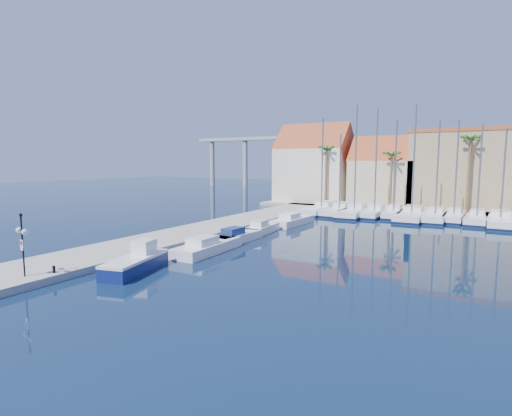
{
  "coord_description": "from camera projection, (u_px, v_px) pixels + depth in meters",
  "views": [
    {
      "loc": [
        16.44,
        -18.37,
        7.37
      ],
      "look_at": [
        -2.54,
        14.06,
        3.0
      ],
      "focal_mm": 28.0,
      "sensor_mm": 36.0,
      "label": 1
    }
  ],
  "objects": [
    {
      "name": "bollard",
      "position": [
        54.0,
        269.0,
        24.76
      ],
      "size": [
        0.18,
        0.18,
        0.45
      ],
      "primitive_type": "cylinder",
      "color": "black",
      "rests_on": "quay_west"
    },
    {
      "name": "fishing_boat",
      "position": [
        137.0,
        262.0,
        26.89
      ],
      "size": [
        3.21,
        5.91,
        1.97
      ],
      "rotation": [
        0.0,
        0.0,
        0.25
      ],
      "color": "navy",
      "rests_on": "ground"
    },
    {
      "name": "palm_0",
      "position": [
        327.0,
        151.0,
        62.81
      ],
      "size": [
        2.6,
        2.6,
        10.15
      ],
      "color": "brown",
      "rests_on": "shore_north"
    },
    {
      "name": "motorboat_west_1",
      "position": [
        236.0,
        237.0,
        36.76
      ],
      "size": [
        2.22,
        5.92,
        1.4
      ],
      "rotation": [
        0.0,
        0.0,
        -0.06
      ],
      "color": "white",
      "rests_on": "ground"
    },
    {
      "name": "sailboat_8",
      "position": [
        477.0,
        218.0,
        48.07
      ],
      "size": [
        2.69,
        8.84,
        11.66
      ],
      "rotation": [
        0.0,
        0.0,
        -0.04
      ],
      "color": "white",
      "rests_on": "ground"
    },
    {
      "name": "building_2",
      "position": [
        463.0,
        169.0,
        58.75
      ],
      "size": [
        14.2,
        10.2,
        11.5
      ],
      "color": "#9D8761",
      "rests_on": "shore_north"
    },
    {
      "name": "lamp_post",
      "position": [
        22.0,
        235.0,
        23.71
      ],
      "size": [
        1.28,
        0.54,
        3.83
      ],
      "rotation": [
        0.0,
        0.0,
        -0.21
      ],
      "color": "black",
      "rests_on": "quay_west"
    },
    {
      "name": "motorboat_west_0",
      "position": [
        207.0,
        246.0,
        32.45
      ],
      "size": [
        2.54,
        7.19,
        1.4
      ],
      "rotation": [
        0.0,
        0.0,
        0.04
      ],
      "color": "white",
      "rests_on": "ground"
    },
    {
      "name": "building_1",
      "position": [
        385.0,
        175.0,
        63.52
      ],
      "size": [
        10.3,
        8.0,
        11.0
      ],
      "color": "tan",
      "rests_on": "shore_north"
    },
    {
      "name": "palm_1",
      "position": [
        392.0,
        156.0,
        57.9
      ],
      "size": [
        2.6,
        2.6,
        9.15
      ],
      "color": "brown",
      "rests_on": "shore_north"
    },
    {
      "name": "quay_west",
      "position": [
        199.0,
        231.0,
        40.91
      ],
      "size": [
        6.0,
        77.0,
        0.5
      ],
      "primitive_type": "cube",
      "color": "gray",
      "rests_on": "ground"
    },
    {
      "name": "motorboat_west_3",
      "position": [
        292.0,
        220.0,
        46.94
      ],
      "size": [
        2.63,
        7.17,
        1.4
      ],
      "rotation": [
        0.0,
        0.0,
        -0.05
      ],
      "color": "white",
      "rests_on": "ground"
    },
    {
      "name": "sailboat_0",
      "position": [
        323.0,
        209.0,
        57.81
      ],
      "size": [
        3.48,
        11.58,
        13.41
      ],
      "rotation": [
        0.0,
        0.0,
        -0.04
      ],
      "color": "white",
      "rests_on": "ground"
    },
    {
      "name": "shore_north",
      "position": [
        439.0,
        209.0,
        60.95
      ],
      "size": [
        54.0,
        16.0,
        0.5
      ],
      "primitive_type": "cube",
      "color": "gray",
      "rests_on": "ground"
    },
    {
      "name": "sailboat_1",
      "position": [
        341.0,
        210.0,
        56.2
      ],
      "size": [
        3.44,
        10.65,
        11.12
      ],
      "rotation": [
        0.0,
        0.0,
        -0.06
      ],
      "color": "white",
      "rests_on": "ground"
    },
    {
      "name": "sailboat_2",
      "position": [
        355.0,
        211.0,
        54.83
      ],
      "size": [
        3.42,
        11.18,
        14.81
      ],
      "rotation": [
        0.0,
        0.0,
        0.05
      ],
      "color": "white",
      "rests_on": "ground"
    },
    {
      "name": "ground",
      "position": [
        177.0,
        281.0,
        24.85
      ],
      "size": [
        260.0,
        260.0,
        0.0
      ],
      "primitive_type": "plane",
      "color": "black",
      "rests_on": "ground"
    },
    {
      "name": "sailboat_9",
      "position": [
        500.0,
        220.0,
        46.74
      ],
      "size": [
        3.29,
        11.32,
        11.15
      ],
      "rotation": [
        0.0,
        0.0,
        0.03
      ],
      "color": "white",
      "rests_on": "ground"
    },
    {
      "name": "sailboat_6",
      "position": [
        435.0,
        216.0,
        50.08
      ],
      "size": [
        2.7,
        9.54,
        12.48
      ],
      "rotation": [
        0.0,
        0.0,
        0.02
      ],
      "color": "white",
      "rests_on": "ground"
    },
    {
      "name": "sailboat_4",
      "position": [
        394.0,
        213.0,
        53.2
      ],
      "size": [
        2.77,
        8.39,
        12.73
      ],
      "rotation": [
        0.0,
        0.0,
        0.07
      ],
      "color": "white",
      "rests_on": "ground"
    },
    {
      "name": "building_0",
      "position": [
        315.0,
        167.0,
        69.4
      ],
      "size": [
        12.3,
        9.0,
        13.5
      ],
      "color": "beige",
      "rests_on": "shore_north"
    },
    {
      "name": "motorboat_west_2",
      "position": [
        261.0,
        228.0,
        41.3
      ],
      "size": [
        2.24,
        5.66,
        1.4
      ],
      "rotation": [
        0.0,
        0.0,
        0.09
      ],
      "color": "white",
      "rests_on": "ground"
    },
    {
      "name": "sailboat_3",
      "position": [
        375.0,
        212.0,
        53.93
      ],
      "size": [
        2.52,
        9.01,
        14.21
      ],
      "rotation": [
        0.0,
        0.0,
        -0.02
      ],
      "color": "white",
      "rests_on": "ground"
    },
    {
      "name": "sailboat_7",
      "position": [
        454.0,
        216.0,
        49.62
      ],
      "size": [
        2.31,
        8.18,
        12.35
      ],
      "rotation": [
        0.0,
        0.0,
        -0.02
      ],
      "color": "white",
      "rests_on": "ground"
    },
    {
      "name": "sailboat_5",
      "position": [
        412.0,
        214.0,
        51.65
      ],
      "size": [
        3.39,
        11.86,
        14.38
      ],
      "rotation": [
        0.0,
        0.0,
        0.02
      ],
      "color": "white",
      "rests_on": "ground"
    },
    {
      "name": "viaduct",
      "position": [
        266.0,
        152.0,
        113.56
      ],
      "size": [
        48.0,
        2.2,
        14.45
      ],
      "color": "#9E9E99",
      "rests_on": "ground"
    },
    {
      "name": "palm_2",
      "position": [
        471.0,
        142.0,
        52.67
      ],
      "size": [
        2.6,
        2.6,
        11.15
      ],
      "color": "brown",
      "rests_on": "shore_north"
    }
  ]
}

